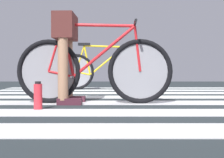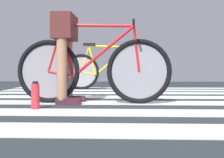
{
  "view_description": "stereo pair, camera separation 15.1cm",
  "coord_description": "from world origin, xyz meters",
  "views": [
    {
      "loc": [
        -0.31,
        -3.75,
        0.37
      ],
      "look_at": [
        -0.3,
        -0.37,
        0.29
      ],
      "focal_mm": 45.5,
      "sensor_mm": 36.0,
      "label": 1
    },
    {
      "loc": [
        -0.15,
        -3.75,
        0.37
      ],
      "look_at": [
        -0.3,
        -0.37,
        0.29
      ],
      "focal_mm": 45.5,
      "sensor_mm": 36.0,
      "label": 2
    }
  ],
  "objects": [
    {
      "name": "ground",
      "position": [
        0.0,
        0.0,
        0.01
      ],
      "size": [
        18.0,
        14.0,
        0.02
      ],
      "color": "#242B2E"
    },
    {
      "name": "bicycle_1_of_2",
      "position": [
        -0.51,
        -0.6,
        0.41
      ],
      "size": [
        1.74,
        0.52,
        0.93
      ],
      "rotation": [
        0.0,
        0.0,
        -0.03
      ],
      "color": "black",
      "rests_on": "ground"
    },
    {
      "name": "water_bottle",
      "position": [
        -0.99,
        -1.12,
        0.15
      ],
      "size": [
        0.08,
        0.08,
        0.26
      ],
      "color": "red",
      "rests_on": "ground"
    },
    {
      "name": "crosswalk_markings",
      "position": [
        0.01,
        0.21,
        0.02
      ],
      "size": [
        5.39,
        5.0,
        0.0
      ],
      "color": "silver",
      "rests_on": "ground"
    },
    {
      "name": "cyclist_1_of_2",
      "position": [
        -0.82,
        -0.59,
        0.66
      ],
      "size": [
        0.32,
        0.42,
        0.99
      ],
      "rotation": [
        0.0,
        0.0,
        -0.03
      ],
      "color": "#A87A5B",
      "rests_on": "ground"
    },
    {
      "name": "bicycle_2_of_2",
      "position": [
        -0.52,
        1.94,
        0.41
      ],
      "size": [
        1.74,
        0.52,
        0.93
      ],
      "rotation": [
        0.0,
        0.0,
        0.07
      ],
      "color": "black",
      "rests_on": "ground"
    }
  ]
}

